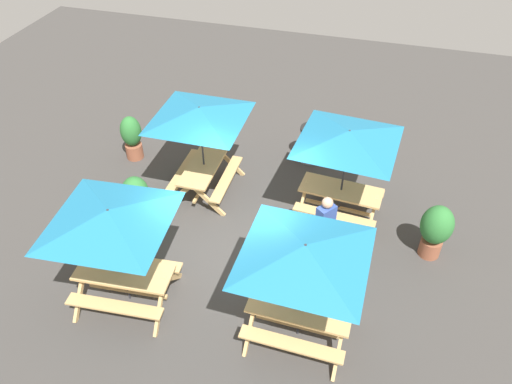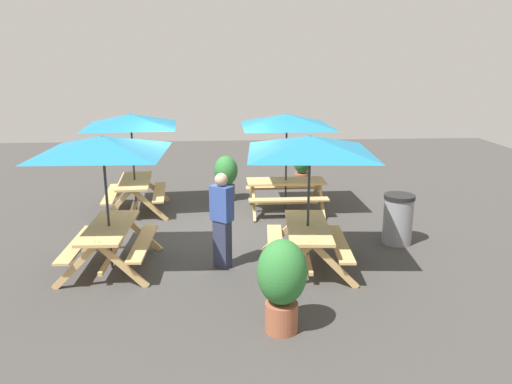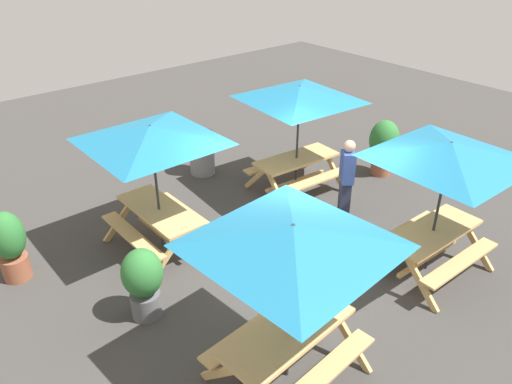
% 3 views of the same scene
% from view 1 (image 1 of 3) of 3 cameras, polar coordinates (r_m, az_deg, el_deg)
% --- Properties ---
extents(ground_plane, '(24.00, 24.00, 0.00)m').
position_cam_1_polar(ground_plane, '(10.60, -1.90, -7.31)').
color(ground_plane, '#3D3A38').
rests_on(ground_plane, ground).
extents(picnic_table_0, '(2.83, 2.83, 2.34)m').
position_cam_1_polar(picnic_table_0, '(11.11, -6.41, 8.25)').
color(picnic_table_0, tan).
rests_on(picnic_table_0, ground).
extents(picnic_table_1, '(2.82, 2.82, 2.34)m').
position_cam_1_polar(picnic_table_1, '(10.44, 10.46, 5.49)').
color(picnic_table_1, tan).
rests_on(picnic_table_1, ground).
extents(picnic_table_2, '(2.83, 2.83, 2.34)m').
position_cam_1_polar(picnic_table_2, '(7.88, 5.54, -7.60)').
color(picnic_table_2, tan).
rests_on(picnic_table_2, ground).
extents(picnic_table_3, '(2.82, 2.82, 2.34)m').
position_cam_1_polar(picnic_table_3, '(8.75, -16.24, -3.48)').
color(picnic_table_3, tan).
rests_on(picnic_table_3, ground).
extents(trash_bin_gray, '(0.59, 0.59, 0.98)m').
position_cam_1_polar(trash_bin_gray, '(12.98, 6.27, 5.50)').
color(trash_bin_gray, gray).
rests_on(trash_bin_gray, ground).
extents(potted_plant_0, '(0.53, 0.53, 1.22)m').
position_cam_1_polar(potted_plant_0, '(13.28, -14.02, 6.22)').
color(potted_plant_0, '#935138').
rests_on(potted_plant_0, ground).
extents(potted_plant_1, '(0.59, 0.59, 1.15)m').
position_cam_1_polar(potted_plant_1, '(11.31, -13.55, -0.51)').
color(potted_plant_1, '#59595B').
rests_on(potted_plant_1, ground).
extents(potted_plant_2, '(0.66, 0.66, 1.28)m').
position_cam_1_polar(potted_plant_2, '(10.76, 19.87, -3.96)').
color(potted_plant_2, '#935138').
rests_on(potted_plant_2, ground).
extents(person_standing, '(0.40, 0.42, 1.67)m').
position_cam_1_polar(person_standing, '(10.00, 7.83, -4.13)').
color(person_standing, '#2D334C').
rests_on(person_standing, ground).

